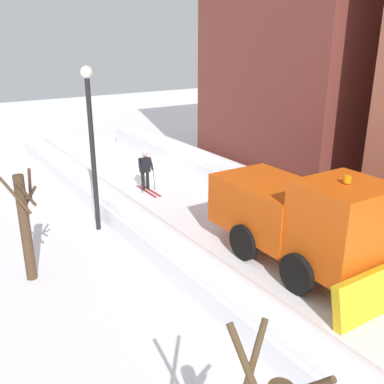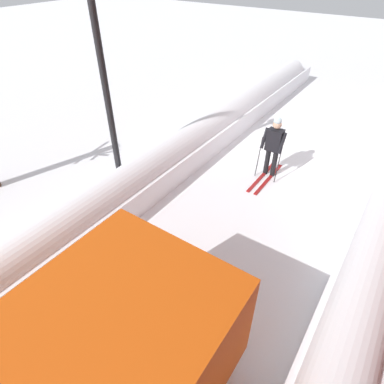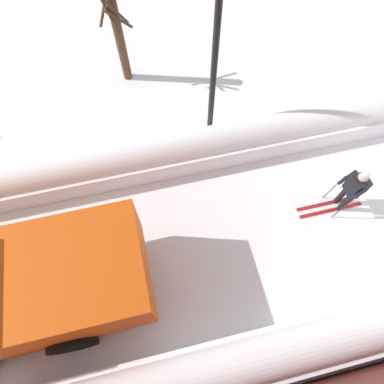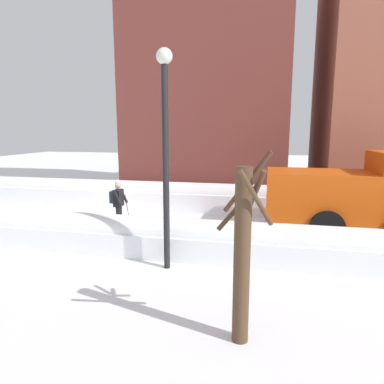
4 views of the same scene
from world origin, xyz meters
TOP-DOWN VIEW (x-y plane):
  - skier at (0.36, 1.05)m, footprint 0.62×1.80m
  - street_lamp at (3.64, 3.87)m, footprint 0.40×0.40m

SIDE VIEW (x-z plane):
  - skier at x=0.36m, z-range 0.10..1.91m
  - street_lamp at x=3.64m, z-range 0.71..6.23m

